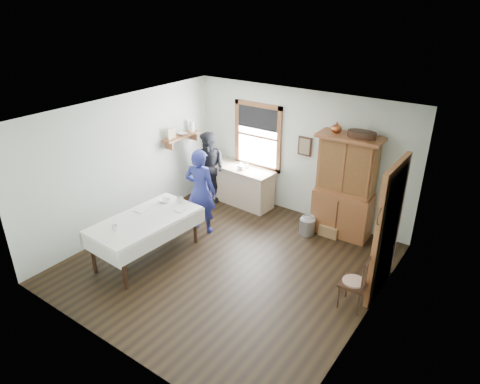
{
  "coord_description": "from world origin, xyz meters",
  "views": [
    {
      "loc": [
        3.88,
        -5.1,
        4.42
      ],
      "look_at": [
        0.05,
        0.3,
        1.32
      ],
      "focal_mm": 32.0,
      "sensor_mm": 36.0,
      "label": 1
    }
  ],
  "objects_px": {
    "work_counter": "(242,186)",
    "dining_table": "(147,238)",
    "china_hutch": "(345,187)",
    "pail": "(307,226)",
    "woman_blue": "(201,194)",
    "figure_dark": "(210,170)",
    "wicker_basket": "(330,230)",
    "spindle_chair": "(354,281)"
  },
  "relations": [
    {
      "from": "work_counter",
      "to": "dining_table",
      "type": "xyz_separation_m",
      "value": [
        -0.13,
        -2.8,
        -0.04
      ]
    },
    {
      "from": "wicker_basket",
      "to": "woman_blue",
      "type": "relative_size",
      "value": 0.23
    },
    {
      "from": "woman_blue",
      "to": "china_hutch",
      "type": "bearing_deg",
      "value": -161.32
    },
    {
      "from": "work_counter",
      "to": "wicker_basket",
      "type": "distance_m",
      "value": 2.3
    },
    {
      "from": "pail",
      "to": "spindle_chair",
      "type": "bearing_deg",
      "value": -44.84
    },
    {
      "from": "china_hutch",
      "to": "pail",
      "type": "relative_size",
      "value": 6.19
    },
    {
      "from": "china_hutch",
      "to": "pail",
      "type": "distance_m",
      "value": 1.09
    },
    {
      "from": "spindle_chair",
      "to": "china_hutch",
      "type": "bearing_deg",
      "value": 115.14
    },
    {
      "from": "spindle_chair",
      "to": "wicker_basket",
      "type": "height_order",
      "value": "spindle_chair"
    },
    {
      "from": "spindle_chair",
      "to": "woman_blue",
      "type": "distance_m",
      "value": 3.44
    },
    {
      "from": "woman_blue",
      "to": "figure_dark",
      "type": "xyz_separation_m",
      "value": [
        -0.72,
        1.17,
        -0.05
      ]
    },
    {
      "from": "pail",
      "to": "wicker_basket",
      "type": "relative_size",
      "value": 0.87
    },
    {
      "from": "dining_table",
      "to": "woman_blue",
      "type": "relative_size",
      "value": 1.23
    },
    {
      "from": "woman_blue",
      "to": "figure_dark",
      "type": "distance_m",
      "value": 1.37
    },
    {
      "from": "china_hutch",
      "to": "dining_table",
      "type": "height_order",
      "value": "china_hutch"
    },
    {
      "from": "spindle_chair",
      "to": "pail",
      "type": "height_order",
      "value": "spindle_chair"
    },
    {
      "from": "spindle_chair",
      "to": "dining_table",
      "type": "bearing_deg",
      "value": -169.17
    },
    {
      "from": "spindle_chair",
      "to": "pail",
      "type": "relative_size",
      "value": 2.81
    },
    {
      "from": "spindle_chair",
      "to": "wicker_basket",
      "type": "distance_m",
      "value": 2.16
    },
    {
      "from": "dining_table",
      "to": "wicker_basket",
      "type": "relative_size",
      "value": 5.25
    },
    {
      "from": "figure_dark",
      "to": "spindle_chair",
      "type": "bearing_deg",
      "value": -15.48
    },
    {
      "from": "china_hutch",
      "to": "dining_table",
      "type": "bearing_deg",
      "value": -133.57
    },
    {
      "from": "china_hutch",
      "to": "spindle_chair",
      "type": "relative_size",
      "value": 2.2
    },
    {
      "from": "pail",
      "to": "woman_blue",
      "type": "distance_m",
      "value": 2.22
    },
    {
      "from": "work_counter",
      "to": "spindle_chair",
      "type": "bearing_deg",
      "value": -25.61
    },
    {
      "from": "work_counter",
      "to": "pail",
      "type": "distance_m",
      "value": 1.93
    },
    {
      "from": "dining_table",
      "to": "spindle_chair",
      "type": "relative_size",
      "value": 2.14
    },
    {
      "from": "spindle_chair",
      "to": "work_counter",
      "type": "bearing_deg",
      "value": 147.89
    },
    {
      "from": "wicker_basket",
      "to": "dining_table",
      "type": "bearing_deg",
      "value": -132.3
    },
    {
      "from": "dining_table",
      "to": "pail",
      "type": "distance_m",
      "value": 3.15
    },
    {
      "from": "work_counter",
      "to": "dining_table",
      "type": "bearing_deg",
      "value": -88.9
    },
    {
      "from": "figure_dark",
      "to": "pail",
      "type": "bearing_deg",
      "value": 4.66
    },
    {
      "from": "work_counter",
      "to": "figure_dark",
      "type": "distance_m",
      "value": 0.81
    },
    {
      "from": "work_counter",
      "to": "wicker_basket",
      "type": "xyz_separation_m",
      "value": [
        2.27,
        -0.16,
        -0.32
      ]
    },
    {
      "from": "work_counter",
      "to": "china_hutch",
      "type": "bearing_deg",
      "value": 4.58
    },
    {
      "from": "dining_table",
      "to": "woman_blue",
      "type": "bearing_deg",
      "value": 82.13
    },
    {
      "from": "spindle_chair",
      "to": "wicker_basket",
      "type": "relative_size",
      "value": 2.45
    },
    {
      "from": "work_counter",
      "to": "dining_table",
      "type": "relative_size",
      "value": 0.76
    },
    {
      "from": "dining_table",
      "to": "figure_dark",
      "type": "bearing_deg",
      "value": 102.21
    },
    {
      "from": "china_hutch",
      "to": "pail",
      "type": "xyz_separation_m",
      "value": [
        -0.53,
        -0.41,
        -0.86
      ]
    },
    {
      "from": "china_hutch",
      "to": "figure_dark",
      "type": "bearing_deg",
      "value": -175.34
    },
    {
      "from": "china_hutch",
      "to": "pail",
      "type": "bearing_deg",
      "value": -144.01
    }
  ]
}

